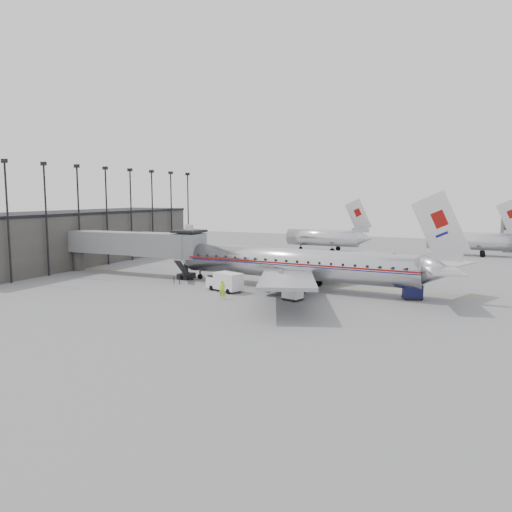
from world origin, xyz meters
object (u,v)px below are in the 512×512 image
(airliner, at_px, (301,264))
(baggage_cart_navy, at_px, (413,291))
(baggage_cart_white, at_px, (293,293))
(ramp_worker, at_px, (223,290))
(service_van, at_px, (225,281))

(airliner, xyz_separation_m, baggage_cart_navy, (12.66, -0.95, -2.04))
(baggage_cart_white, xyz_separation_m, ramp_worker, (-6.92, -2.47, 0.19))
(baggage_cart_navy, bearing_deg, ramp_worker, -174.38)
(baggage_cart_white, height_order, ramp_worker, ramp_worker)
(service_van, distance_m, baggage_cart_white, 8.87)
(service_van, xyz_separation_m, baggage_cart_white, (8.73, -1.55, -0.34))
(baggage_cart_navy, bearing_deg, baggage_cart_white, -172.06)
(baggage_cart_navy, xyz_separation_m, ramp_worker, (-18.31, -8.00, 0.16))
(baggage_cart_navy, distance_m, ramp_worker, 19.98)
(service_van, height_order, ramp_worker, service_van)
(ramp_worker, bearing_deg, baggage_cart_navy, 3.33)
(service_van, height_order, baggage_cart_white, service_van)
(airliner, bearing_deg, ramp_worker, -118.09)
(airliner, distance_m, baggage_cart_white, 6.92)
(baggage_cart_navy, relative_size, baggage_cart_white, 1.04)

